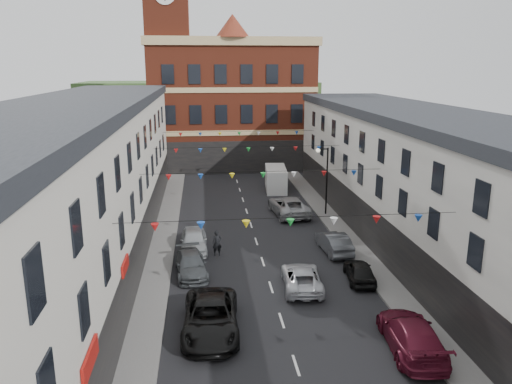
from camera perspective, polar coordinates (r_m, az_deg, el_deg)
name	(u,v)px	position (r m, az deg, el deg)	size (l,w,h in m)	color
ground	(271,287)	(30.21, 1.72, -10.84)	(160.00, 160.00, 0.00)	black
pavement_left	(156,278)	(31.89, -11.34, -9.57)	(1.80, 64.00, 0.15)	#605E5B
pavement_right	(372,268)	(33.52, 13.13, -8.45)	(1.80, 64.00, 0.15)	#605E5B
terrace_left	(62,202)	(30.11, -21.29, -1.08)	(8.40, 56.00, 10.70)	beige
terrace_right	(459,199)	(33.11, 22.17, -0.72)	(8.40, 56.00, 9.70)	silver
civic_building	(231,102)	(65.30, -2.89, 10.18)	(20.60, 13.30, 18.50)	maroon
clock_tower	(168,47)	(62.20, -10.00, 16.05)	(5.60, 5.60, 30.00)	maroon
distant_hill	(200,111)	(89.41, -6.40, 9.21)	(40.00, 14.00, 10.00)	#2F5025
street_lamp	(324,172)	(43.30, 7.81, 2.29)	(1.10, 0.36, 6.00)	black
car_left_c	(211,317)	(25.33, -5.20, -14.09)	(2.69, 5.84, 1.62)	black
car_left_d	(191,264)	(31.94, -7.46, -8.21)	(1.86, 4.56, 1.32)	#42464A
car_left_e	(194,240)	(35.77, -7.12, -5.50)	(1.84, 4.57, 1.56)	#9BA0A4
car_right_c	(411,335)	(24.91, 17.35, -15.32)	(2.22, 5.45, 1.58)	maroon
car_right_d	(360,271)	(31.41, 11.76, -8.84)	(1.52, 3.78, 1.29)	black
car_right_e	(334,242)	(35.67, 8.89, -5.70)	(1.54, 4.41, 1.45)	#4C4F54
car_right_f	(289,206)	(43.91, 3.78, -1.59)	(2.73, 5.92, 1.65)	#9B9DA0
moving_car	(302,278)	(29.99, 5.26, -9.71)	(2.18, 4.72, 1.31)	silver
white_van	(276,179)	(52.61, 2.28, 1.52)	(2.06, 5.36, 2.37)	silver
pedestrian	(217,243)	(34.70, -4.47, -5.85)	(0.65, 0.43, 1.79)	black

